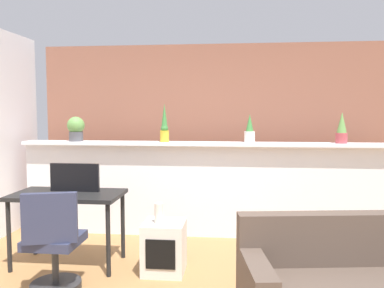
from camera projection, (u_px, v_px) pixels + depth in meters
divider_wall at (206, 191)px, 5.03m from camera, size 4.69×0.16×1.16m
plant_shelf at (206, 144)px, 4.94m from camera, size 4.69×0.29×0.04m
brick_wall_behind at (210, 135)px, 5.57m from camera, size 4.69×0.10×2.50m
potted_plant_0 at (76, 128)px, 5.09m from camera, size 0.22×0.22×0.32m
potted_plant_1 at (164, 126)px, 4.96m from camera, size 0.11×0.11×0.48m
potted_plant_2 at (250, 130)px, 4.89m from camera, size 0.13×0.13×0.35m
potted_plant_3 at (342, 129)px, 4.74m from camera, size 0.14×0.14×0.38m
desk at (68, 201)px, 4.05m from camera, size 1.10×0.60×0.75m
tv_monitor at (75, 177)px, 4.11m from camera, size 0.52×0.04×0.29m
office_chair at (54, 249)px, 3.43m from camera, size 0.49×0.50×0.91m
side_cube_shelf at (164, 247)px, 3.89m from camera, size 0.40×0.41×0.50m
vase_on_shelf at (159, 213)px, 3.84m from camera, size 0.08×0.08×0.19m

